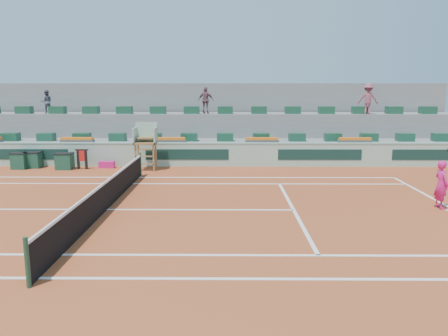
{
  "coord_description": "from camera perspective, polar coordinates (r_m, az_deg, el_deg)",
  "views": [
    {
      "loc": [
        4.14,
        -14.4,
        4.1
      ],
      "look_at": [
        4.0,
        2.5,
        1.0
      ],
      "focal_mm": 35.0,
      "sensor_mm": 36.0,
      "label": 1
    }
  ],
  "objects": [
    {
      "name": "tennis_net",
      "position": [
        15.41,
        -15.15,
        -3.39
      ],
      "size": [
        0.1,
        11.97,
        1.1
      ],
      "color": "black",
      "rests_on": "ground"
    },
    {
      "name": "seat_row_upper",
      "position": [
        26.46,
        -8.61,
        7.5
      ],
      "size": [
        32.9,
        0.6,
        0.44
      ],
      "color": "#184930",
      "rests_on": "seating_tier_upper"
    },
    {
      "name": "flower_planters",
      "position": [
        24.23,
        -13.02,
        3.57
      ],
      "size": [
        26.8,
        0.36,
        0.28
      ],
      "color": "#515151",
      "rests_on": "seating_tier_lower"
    },
    {
      "name": "spectator_right",
      "position": [
        27.09,
        18.29,
        8.58
      ],
      "size": [
        1.27,
        0.92,
        1.78
      ],
      "primitive_type": "imported",
      "rotation": [
        0.0,
        0.0,
        2.9
      ],
      "color": "#974B5A",
      "rests_on": "seating_tier_upper"
    },
    {
      "name": "drink_cooler_a",
      "position": [
        23.79,
        -20.1,
        0.86
      ],
      "size": [
        0.84,
        0.73,
        0.84
      ],
      "color": "#164431",
      "rests_on": "ground"
    },
    {
      "name": "umpire_chair",
      "position": [
        22.43,
        -10.19,
        3.68
      ],
      "size": [
        1.1,
        0.9,
        2.4
      ],
      "color": "olive",
      "rests_on": "ground"
    },
    {
      "name": "court_lines",
      "position": [
        15.53,
        -15.06,
        -5.26
      ],
      "size": [
        23.89,
        11.09,
        0.01
      ],
      "color": "white",
      "rests_on": "ground"
    },
    {
      "name": "drink_cooler_c",
      "position": [
        24.78,
        -25.15,
        0.86
      ],
      "size": [
        0.75,
        0.65,
        0.84
      ],
      "color": "#164431",
      "rests_on": "ground"
    },
    {
      "name": "stadium_back_wall",
      "position": [
        28.67,
        -7.89,
        6.49
      ],
      "size": [
        36.0,
        0.4,
        4.4
      ],
      "primitive_type": "cube",
      "color": "gray",
      "rests_on": "ground"
    },
    {
      "name": "tennis_player",
      "position": [
        16.75,
        26.5,
        -1.92
      ],
      "size": [
        0.49,
        0.89,
        2.28
      ],
      "color": "#DE1D7C",
      "rests_on": "ground"
    },
    {
      "name": "seating_tier_upper",
      "position": [
        27.17,
        -8.32,
        4.37
      ],
      "size": [
        36.0,
        2.4,
        2.6
      ],
      "primitive_type": "cube",
      "color": "gray",
      "rests_on": "ground"
    },
    {
      "name": "advertising_hoarding",
      "position": [
        23.52,
        -9.62,
        1.77
      ],
      "size": [
        36.0,
        0.34,
        1.26
      ],
      "color": "#9DC5AE",
      "rests_on": "ground"
    },
    {
      "name": "drink_cooler_b",
      "position": [
        24.85,
        -23.68,
        1.0
      ],
      "size": [
        0.83,
        0.72,
        0.84
      ],
      "color": "#164431",
      "rests_on": "ground"
    },
    {
      "name": "seating_tier_lower",
      "position": [
        25.68,
        -8.82,
        2.43
      ],
      "size": [
        36.0,
        4.0,
        1.2
      ],
      "primitive_type": "cube",
      "color": "gray",
      "rests_on": "ground"
    },
    {
      "name": "ground",
      "position": [
        15.54,
        -15.06,
        -5.28
      ],
      "size": [
        90.0,
        90.0,
        0.0
      ],
      "primitive_type": "plane",
      "color": "#A0421F",
      "rests_on": "ground"
    },
    {
      "name": "spectator_left",
      "position": [
        28.54,
        -22.17,
        8.02
      ],
      "size": [
        0.83,
        0.76,
        1.39
      ],
      "primitive_type": "imported",
      "rotation": [
        0.0,
        0.0,
        3.57
      ],
      "color": "#545562",
      "rests_on": "seating_tier_upper"
    },
    {
      "name": "towel_rack",
      "position": [
        23.49,
        -18.06,
        1.32
      ],
      "size": [
        0.67,
        0.11,
        1.03
      ],
      "color": "black",
      "rests_on": "ground"
    },
    {
      "name": "player_bag",
      "position": [
        23.54,
        -15.06,
        0.43
      ],
      "size": [
        0.79,
        0.35,
        0.35
      ],
      "primitive_type": "cube",
      "color": "#DE1D7C",
      "rests_on": "ground"
    },
    {
      "name": "seat_row_lower",
      "position": [
        24.7,
        -9.2,
        4.03
      ],
      "size": [
        32.9,
        0.6,
        0.44
      ],
      "color": "#184930",
      "rests_on": "seating_tier_lower"
    },
    {
      "name": "spectator_mid",
      "position": [
        26.21,
        -2.39,
        8.82
      ],
      "size": [
        0.98,
        0.54,
        1.57
      ],
      "primitive_type": "imported",
      "rotation": [
        0.0,
        0.0,
        2.97
      ],
      "color": "#7C525F",
      "rests_on": "seating_tier_upper"
    }
  ]
}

